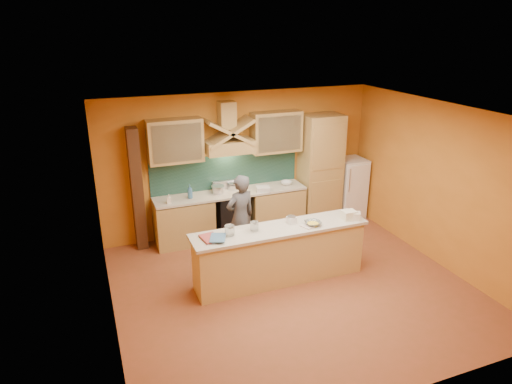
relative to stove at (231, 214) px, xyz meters
name	(u,v)px	position (x,y,z in m)	size (l,w,h in m)	color
floor	(292,287)	(0.30, -2.20, -0.45)	(5.50, 5.00, 0.01)	brown
ceiling	(298,115)	(0.30, -2.20, 2.35)	(5.50, 5.00, 0.01)	white
wall_back	(240,163)	(0.30, 0.30, 0.95)	(5.50, 0.02, 2.80)	#C47726
wall_front	(401,293)	(0.30, -4.70, 0.95)	(5.50, 0.02, 2.80)	#C47726
wall_left	(105,236)	(-2.45, -2.20, 0.95)	(0.02, 5.00, 2.80)	#C47726
wall_right	(440,185)	(3.05, -2.20, 0.95)	(0.02, 5.00, 2.80)	#C47726
base_cabinet_left	(184,222)	(-0.95, 0.00, -0.02)	(1.10, 0.60, 0.86)	tan
base_cabinet_right	(275,208)	(0.95, 0.00, -0.02)	(1.10, 0.60, 0.86)	tan
counter_top	(231,193)	(0.00, 0.00, 0.45)	(3.00, 0.62, 0.04)	beige
stove	(231,214)	(0.00, 0.00, 0.00)	(0.60, 0.58, 0.90)	black
backsplash	(226,172)	(0.00, 0.28, 0.80)	(3.00, 0.03, 0.70)	#1B3C35
range_hood	(229,146)	(0.00, 0.05, 1.37)	(0.92, 0.50, 0.24)	tan
hood_chimney	(227,115)	(0.00, 0.15, 1.95)	(0.30, 0.30, 0.50)	tan
upper_cabinet_left	(175,141)	(-1.00, 0.12, 1.55)	(1.00, 0.35, 0.80)	tan
upper_cabinet_right	(276,132)	(1.00, 0.12, 1.55)	(1.00, 0.35, 0.80)	tan
pantry_column	(320,170)	(1.95, 0.00, 0.70)	(0.80, 0.60, 2.30)	tan
fridge	(349,188)	(2.70, 0.00, 0.20)	(0.58, 0.60, 1.30)	white
trim_column_left	(137,190)	(-1.75, 0.15, 0.70)	(0.20, 0.30, 2.30)	#472816
island_body	(280,256)	(0.20, -1.90, -0.01)	(2.80, 0.55, 0.88)	tan
island_top	(280,229)	(0.20, -1.90, 0.47)	(2.90, 0.62, 0.05)	beige
person	(240,217)	(-0.13, -0.92, 0.33)	(0.57, 0.37, 1.56)	#4C4C51
pot_large	(218,191)	(-0.25, 0.03, 0.52)	(0.21, 0.21, 0.14)	silver
pot_small	(233,187)	(0.08, 0.12, 0.52)	(0.21, 0.21, 0.13)	silver
soap_bottle_a	(169,199)	(-1.23, -0.15, 0.56)	(0.08, 0.08, 0.18)	white
soap_bottle_b	(190,192)	(-0.81, -0.04, 0.60)	(0.10, 0.10, 0.27)	#356492
bowl_back	(286,183)	(1.19, 0.00, 0.51)	(0.23, 0.23, 0.07)	silver
dish_rack	(263,189)	(0.60, -0.19, 0.52)	(0.26, 0.20, 0.09)	silver
book_lower	(202,240)	(-1.08, -1.90, 0.51)	(0.25, 0.33, 0.03)	#A13D39
book_upper	(210,238)	(-0.96, -1.92, 0.53)	(0.23, 0.31, 0.02)	#416A90
jar_large	(230,230)	(-0.64, -1.87, 0.58)	(0.15, 0.15, 0.16)	silver
jar_small	(254,226)	(-0.23, -1.86, 0.57)	(0.13, 0.13, 0.15)	silver
kitchen_scale	(291,220)	(0.44, -1.81, 0.55)	(0.13, 0.13, 0.11)	white
mixing_bowl	(313,223)	(0.73, -2.01, 0.53)	(0.26, 0.26, 0.06)	silver
cloth	(310,225)	(0.67, -2.01, 0.50)	(0.26, 0.20, 0.02)	beige
grocery_bag_a	(349,215)	(1.40, -2.00, 0.57)	(0.22, 0.18, 0.15)	beige
grocery_bag_b	(354,216)	(1.48, -2.04, 0.55)	(0.20, 0.15, 0.12)	beige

